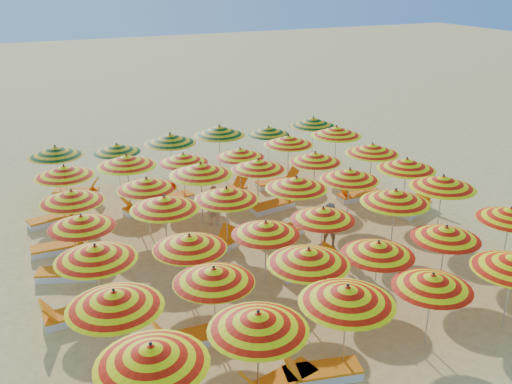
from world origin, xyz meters
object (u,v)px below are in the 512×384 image
at_px(umbrella_15, 323,214).
at_px(umbrella_25, 146,183).
at_px(lounger_1, 278,384).
at_px(lounger_9, 278,234).
at_px(lounger_13, 358,196).
at_px(umbrella_37, 117,148).
at_px(umbrella_20, 226,194).
at_px(lounger_15, 145,207).
at_px(umbrella_7, 214,275).
at_px(umbrella_33, 240,153).
at_px(umbrella_9, 378,248).
at_px(umbrella_39, 219,131).
at_px(umbrella_17, 443,182).
at_px(umbrella_22, 350,174).
at_px(lounger_14, 55,219).
at_px(umbrella_11, 511,214).
at_px(lounger_12, 274,205).
at_px(umbrella_16, 395,196).
at_px(umbrella_29, 372,149).
at_px(lounger_4, 190,338).
at_px(umbrella_14, 266,228).
at_px(lounger_16, 171,200).
at_px(lounger_2, 320,372).
at_px(lounger_6, 307,267).
at_px(umbrella_27, 258,164).
at_px(umbrella_10, 446,233).
at_px(umbrella_12, 95,253).
at_px(umbrella_40, 268,131).
at_px(umbrella_41, 313,122).
at_px(umbrella_0, 151,355).
at_px(umbrella_26, 201,169).
at_px(lounger_11, 61,247).
at_px(umbrella_19, 164,203).
at_px(umbrella_6, 114,299).
at_px(umbrella_31, 127,160).
at_px(umbrella_36, 56,151).
at_px(umbrella_38, 170,139).
at_px(umbrella_3, 433,281).
at_px(beachgoer_b, 330,226).
at_px(umbrella_13, 189,242).
at_px(umbrella_21, 296,183).
at_px(lounger_5, 77,314).
at_px(lounger_17, 227,192).
at_px(umbrella_1, 258,321).
at_px(umbrella_23, 407,164).
at_px(umbrella_18, 81,221).
at_px(umbrella_34, 289,140).
at_px(beachgoer_a, 214,206).
at_px(lounger_7, 69,274).

xyz_separation_m(umbrella_15, umbrella_25, (-4.02, 4.36, 0.07)).
xyz_separation_m(lounger_1, lounger_9, (3.25, 6.49, 0.00)).
bearing_deg(lounger_13, umbrella_37, -29.46).
distance_m(umbrella_20, lounger_15, 4.69).
xyz_separation_m(umbrella_7, umbrella_33, (4.25, 8.41, -0.06)).
bearing_deg(umbrella_9, umbrella_39, 89.69).
distance_m(umbrella_9, lounger_9, 5.02).
xyz_separation_m(umbrella_17, lounger_15, (-8.16, 6.21, -1.82)).
xyz_separation_m(umbrella_22, lounger_14, (-9.16, 4.40, -1.72)).
xyz_separation_m(umbrella_11, lounger_12, (-4.17, 6.83, -1.62)).
bearing_deg(umbrella_7, umbrella_16, 15.84).
bearing_deg(umbrella_29, lounger_4, -146.95).
height_order(umbrella_14, lounger_16, umbrella_14).
relative_size(lounger_2, lounger_6, 1.01).
bearing_deg(lounger_14, umbrella_27, -27.40).
height_order(umbrella_10, umbrella_12, umbrella_12).
bearing_deg(lounger_4, umbrella_40, -122.01).
height_order(umbrella_39, umbrella_41, umbrella_39).
bearing_deg(umbrella_0, umbrella_26, 65.40).
height_order(lounger_11, lounger_14, same).
distance_m(umbrella_19, lounger_15, 4.43).
xyz_separation_m(umbrella_6, umbrella_20, (4.36, 4.62, -0.04)).
bearing_deg(umbrella_31, lounger_1, -86.53).
relative_size(umbrella_36, umbrella_38, 0.86).
bearing_deg(umbrella_3, beachgoer_b, 83.81).
height_order(umbrella_13, umbrella_21, umbrella_21).
distance_m(umbrella_37, umbrella_38, 2.12).
height_order(lounger_5, beachgoer_b, beachgoer_b).
bearing_deg(umbrella_10, umbrella_29, 70.67).
xyz_separation_m(umbrella_40, lounger_17, (-2.90, -2.31, -1.56)).
xyz_separation_m(umbrella_6, umbrella_36, (0.12, 11.31, -0.03)).
height_order(umbrella_33, lounger_9, umbrella_33).
relative_size(umbrella_1, lounger_4, 1.52).
distance_m(umbrella_9, lounger_1, 4.36).
bearing_deg(umbrella_17, umbrella_23, 84.97).
relative_size(umbrella_11, umbrella_33, 0.95).
distance_m(umbrella_27, lounger_6, 4.98).
height_order(umbrella_13, umbrella_18, umbrella_13).
xyz_separation_m(umbrella_39, beachgoer_b, (0.70, -7.75, -1.25)).
bearing_deg(umbrella_39, lounger_6, -94.61).
relative_size(lounger_15, lounger_17, 1.00).
bearing_deg(umbrella_1, lounger_11, 108.49).
relative_size(umbrella_15, umbrella_34, 1.03).
height_order(lounger_17, beachgoer_a, beachgoer_a).
bearing_deg(umbrella_20, umbrella_38, 88.84).
relative_size(umbrella_17, umbrella_26, 0.94).
bearing_deg(umbrella_18, umbrella_21, -1.11).
relative_size(umbrella_9, lounger_15, 1.17).
distance_m(umbrella_1, lounger_7, 7.51).
bearing_deg(umbrella_34, umbrella_33, -172.46).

